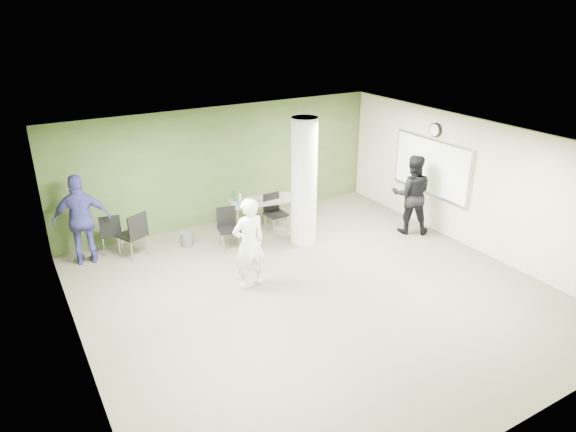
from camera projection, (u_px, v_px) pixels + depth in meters
floor at (314, 293)px, 9.50m from camera, size 8.00×8.00×0.00m
ceiling at (318, 145)px, 8.42m from camera, size 8.00×8.00×0.00m
wall_back at (223, 165)px, 12.14m from camera, size 8.00×2.80×0.02m
wall_left at (74, 282)px, 7.09m from camera, size 0.02×8.00×2.80m
wall_right_cream at (474, 185)px, 10.82m from camera, size 0.02×8.00×2.80m
column at (304, 182)px, 11.02m from camera, size 0.56×0.56×2.80m
whiteboard at (431, 167)px, 11.70m from camera, size 0.05×2.30×1.30m
wall_clock at (435, 130)px, 11.38m from camera, size 0.06×0.32×0.32m
folding_table at (262, 202)px, 11.95m from camera, size 1.61×0.92×0.97m
wastebasket at (187, 239)px, 11.29m from camera, size 0.26×0.26×0.30m
chair_back_left at (111, 230)px, 10.83m from camera, size 0.51×0.51×0.89m
chair_back_right at (134, 232)px, 10.62m from camera, size 0.65×0.65×0.99m
chair_table_left at (228, 225)px, 11.13m from camera, size 0.51×0.51×0.88m
chair_table_right at (274, 210)px, 11.91m from camera, size 0.47×0.47×0.89m
woman_white at (249, 243)px, 9.41m from camera, size 0.65×0.44×1.76m
man_black at (412, 194)px, 11.68m from camera, size 1.14×1.10×1.85m
man_blue at (82, 220)px, 10.27m from camera, size 1.18×0.68×1.89m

